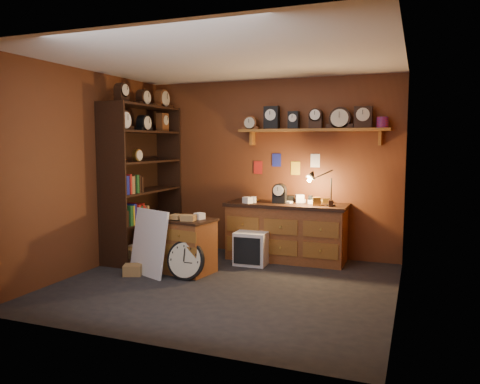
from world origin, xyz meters
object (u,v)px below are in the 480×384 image
Objects in this scene: low_cabinet at (188,244)px; shelving_unit at (141,174)px; big_round_clock at (186,260)px; workbench at (286,228)px.

shelving_unit is at bearing 160.78° from low_cabinet.
big_round_clock is (0.10, -0.28, -0.15)m from low_cabinet.
shelving_unit is 3.15× the size of low_cabinet.
low_cabinet reaches higher than big_round_clock.
big_round_clock is (-0.93, -1.42, -0.22)m from workbench.
low_cabinet is (1.13, -0.65, -0.86)m from shelving_unit.
workbench is 1.71m from big_round_clock.
shelving_unit is 5.07× the size of big_round_clock.
shelving_unit is 2.35m from workbench.
workbench reaches higher than big_round_clock.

